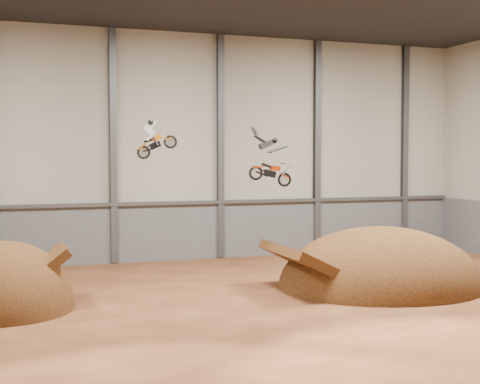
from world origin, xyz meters
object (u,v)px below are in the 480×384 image
Objects in this scene: fmx_rider_b at (269,158)px; fmx_rider_a at (159,134)px; landing_ramp at (381,287)px; takeoff_ramp at (5,309)px.

fmx_rider_a is at bearing 169.13° from fmx_rider_b.
fmx_rider_a reaches higher than landing_ramp.
fmx_rider_b is at bearing 173.28° from landing_ramp.
fmx_rider_b reaches higher than landing_ramp.
fmx_rider_a is (6.84, 0.97, 7.41)m from takeoff_ramp.
landing_ramp reaches higher than takeoff_ramp.
landing_ramp is at bearing -3.12° from takeoff_ramp.
landing_ramp is 5.33× the size of fmx_rider_a.
fmx_rider_a is 5.20m from fmx_rider_b.
fmx_rider_a is at bearing 8.09° from takeoff_ramp.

